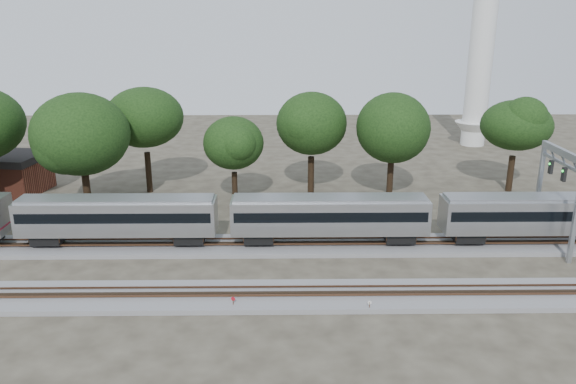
# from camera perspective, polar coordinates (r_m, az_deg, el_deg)

# --- Properties ---
(ground) EXTENTS (160.00, 160.00, 0.00)m
(ground) POSITION_cam_1_polar(r_m,az_deg,el_deg) (48.05, -5.80, -8.48)
(ground) COLOR #383328
(ground) RESTS_ON ground
(track_far) EXTENTS (160.00, 5.00, 0.73)m
(track_far) POSITION_cam_1_polar(r_m,az_deg,el_deg) (53.41, -5.27, -5.46)
(track_far) COLOR slate
(track_far) RESTS_ON ground
(track_near) EXTENTS (160.00, 5.00, 0.73)m
(track_near) POSITION_cam_1_polar(r_m,az_deg,el_deg) (44.41, -6.25, -10.50)
(track_near) COLOR slate
(track_near) RESTS_ON ground
(train) EXTENTS (134.05, 3.27, 4.82)m
(train) POSITION_cam_1_polar(r_m,az_deg,el_deg) (57.49, 24.32, -1.99)
(train) COLOR #B1B4B8
(train) RESTS_ON ground
(switch_stand_red) EXTENTS (0.31, 0.14, 1.02)m
(switch_stand_red) POSITION_cam_1_polar(r_m,az_deg,el_deg) (42.74, -5.59, -11.00)
(switch_stand_red) COLOR #512D19
(switch_stand_red) RESTS_ON ground
(switch_stand_white) EXTENTS (0.30, 0.10, 0.94)m
(switch_stand_white) POSITION_cam_1_polar(r_m,az_deg,el_deg) (42.58, 8.28, -11.30)
(switch_stand_white) COLOR #512D19
(switch_stand_white) RESTS_ON ground
(switch_lever) EXTENTS (0.57, 0.46, 0.30)m
(switch_lever) POSITION_cam_1_polar(r_m,az_deg,el_deg) (42.90, 3.24, -11.58)
(switch_lever) COLOR #512D19
(switch_lever) RESTS_ON ground
(signal_gantry) EXTENTS (0.66, 7.77, 9.45)m
(signal_gantry) POSITION_cam_1_polar(r_m,az_deg,el_deg) (57.02, 25.87, 1.41)
(signal_gantry) COLOR gray
(signal_gantry) RESTS_ON ground
(brick_building) EXTENTS (10.94, 8.48, 4.80)m
(brick_building) POSITION_cam_1_polar(r_m,az_deg,el_deg) (77.67, -27.00, 1.75)
(brick_building) COLOR brown
(brick_building) RESTS_ON ground
(tree_2) EXTENTS (8.92, 8.92, 12.58)m
(tree_2) POSITION_cam_1_polar(r_m,az_deg,el_deg) (64.57, -20.33, 5.51)
(tree_2) COLOR black
(tree_2) RESTS_ON ground
(tree_3) EXTENTS (9.47, 9.47, 13.35)m
(tree_3) POSITION_cam_1_polar(r_m,az_deg,el_deg) (69.81, -14.39, 7.34)
(tree_3) COLOR black
(tree_3) RESTS_ON ground
(tree_4) EXTENTS (7.49, 7.49, 10.56)m
(tree_4) POSITION_cam_1_polar(r_m,az_deg,el_deg) (63.13, -5.56, 4.96)
(tree_4) COLOR black
(tree_4) RESTS_ON ground
(tree_5) EXTENTS (8.91, 8.91, 12.56)m
(tree_5) POSITION_cam_1_polar(r_m,az_deg,el_deg) (66.82, 2.41, 6.95)
(tree_5) COLOR black
(tree_5) RESTS_ON ground
(tree_6) EXTENTS (8.84, 8.84, 12.46)m
(tree_6) POSITION_cam_1_polar(r_m,az_deg,el_deg) (65.61, 10.61, 6.41)
(tree_6) COLOR black
(tree_6) RESTS_ON ground
(tree_7) EXTENTS (8.44, 8.44, 11.90)m
(tree_7) POSITION_cam_1_polar(r_m,az_deg,el_deg) (73.57, 22.18, 6.29)
(tree_7) COLOR black
(tree_7) RESTS_ON ground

